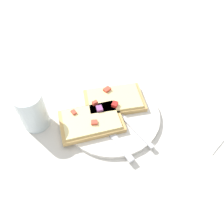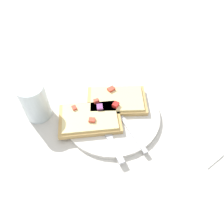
{
  "view_description": "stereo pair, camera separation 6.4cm",
  "coord_description": "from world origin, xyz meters",
  "views": [
    {
      "loc": [
        0.29,
        -0.29,
        0.51
      ],
      "look_at": [
        0.0,
        0.0,
        0.02
      ],
      "focal_mm": 35.0,
      "sensor_mm": 36.0,
      "label": 1
    },
    {
      "loc": [
        0.34,
        -0.24,
        0.51
      ],
      "look_at": [
        0.0,
        0.0,
        0.02
      ],
      "focal_mm": 35.0,
      "sensor_mm": 36.0,
      "label": 2
    }
  ],
  "objects": [
    {
      "name": "ground_plane",
      "position": [
        0.0,
        0.0,
        0.0
      ],
      "size": [
        4.0,
        4.0,
        0.0
      ],
      "primitive_type": "plane",
      "color": "beige"
    },
    {
      "name": "plate",
      "position": [
        0.0,
        0.0,
        0.01
      ],
      "size": [
        0.29,
        0.29,
        0.01
      ],
      "color": "silver",
      "rests_on": "ground"
    },
    {
      "name": "fork",
      "position": [
        0.03,
        0.01,
        0.01
      ],
      "size": [
        0.23,
        0.05,
        0.01
      ],
      "rotation": [
        0.0,
        0.0,
        9.27
      ],
      "color": "#B7B7BC",
      "rests_on": "plate"
    },
    {
      "name": "knife",
      "position": [
        0.05,
        -0.05,
        0.01
      ],
      "size": [
        0.22,
        0.07,
        0.01
      ],
      "rotation": [
        0.0,
        0.0,
        9.2
      ],
      "color": "#B7B7BC",
      "rests_on": "plate"
    },
    {
      "name": "pizza_slice_main",
      "position": [
        -0.03,
        0.04,
        0.02
      ],
      "size": [
        0.2,
        0.21,
        0.03
      ],
      "rotation": [
        0.0,
        0.0,
        4.13
      ],
      "color": "tan",
      "rests_on": "plate"
    },
    {
      "name": "pizza_slice_corner",
      "position": [
        -0.02,
        -0.07,
        0.02
      ],
      "size": [
        0.19,
        0.21,
        0.03
      ],
      "rotation": [
        0.0,
        0.0,
        1.06
      ],
      "color": "tan",
      "rests_on": "plate"
    },
    {
      "name": "crumb_scatter",
      "position": [
        0.01,
        0.02,
        0.02
      ],
      "size": [
        0.06,
        0.14,
        0.01
      ],
      "color": "tan",
      "rests_on": "plate"
    },
    {
      "name": "drinking_glass",
      "position": [
        -0.14,
        -0.17,
        0.06
      ],
      "size": [
        0.08,
        0.08,
        0.11
      ],
      "color": "silver",
      "rests_on": "ground"
    },
    {
      "name": "napkin",
      "position": [
        0.21,
        0.14,
        0.0
      ],
      "size": [
        0.14,
        0.09,
        0.01
      ],
      "color": "white",
      "rests_on": "ground"
    }
  ]
}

